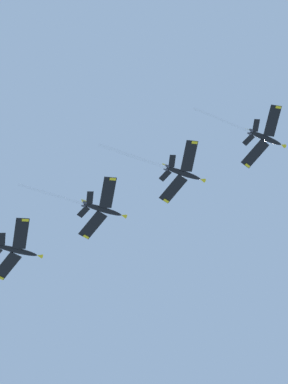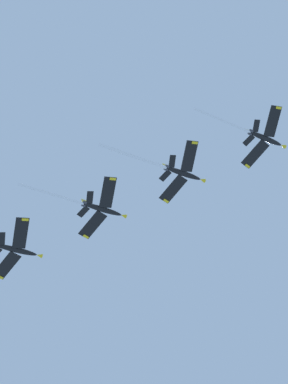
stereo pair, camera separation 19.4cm
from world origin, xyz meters
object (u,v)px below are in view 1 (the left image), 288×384
Objects in this scene: jet_lead at (258,135)px; jet_third at (93,207)px; jet_second at (169,169)px; jet_fourth at (2,247)px.

jet_lead reaches higher than jet_third.
jet_lead is 1.02× the size of jet_third.
jet_fourth is at bearing 21.36° from jet_second.
jet_fourth is (45.74, 17.89, -11.92)m from jet_second.
jet_lead reaches higher than jet_second.
jet_third is 0.96× the size of jet_fourth.
jet_lead is 0.96× the size of jet_second.
jet_third is (46.39, 19.56, -10.95)m from jet_lead.
jet_lead is 51.52m from jet_third.
jet_second is 1.06× the size of jet_third.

